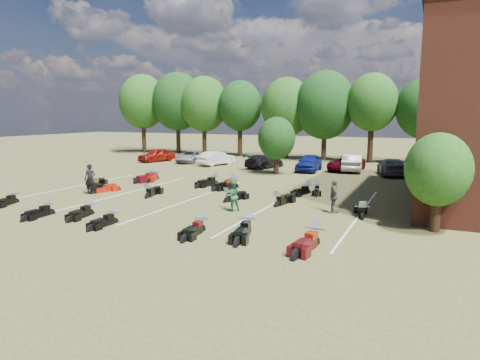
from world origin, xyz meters
The scene contains 36 objects.
ground centered at (0.00, 0.00, 0.00)m, with size 160.00×160.00×0.00m, color brown.
car_0 centered at (-17.28, 19.56, 0.72)m, with size 1.71×4.24×1.44m, color maroon.
car_1 centered at (-9.73, 19.21, 0.71)m, with size 1.51×4.34×1.43m, color silver.
car_2 centered at (-13.42, 20.34, 0.63)m, with size 2.11×4.57×1.27m, color gray.
car_3 centered at (-4.46, 19.07, 0.65)m, with size 1.83×4.49×1.30m, color black.
car_4 centered at (0.10, 18.51, 0.78)m, with size 1.83×4.55×1.55m, color navy.
car_5 centered at (3.70, 20.12, 0.79)m, with size 1.67×4.79×1.58m, color #A3A39F.
car_6 centered at (3.11, 20.25, 0.69)m, with size 2.27×4.93×1.37m, color #50040F.
car_7 centered at (7.21, 18.79, 0.72)m, with size 2.02×4.98×1.44m, color #3F3D43.
person_black centered at (-9.87, 1.66, 0.98)m, with size 0.72×0.47×1.96m, color black.
person_green centered at (0.63, 0.99, 0.82)m, with size 0.80×0.62×1.64m, color #25633A.
person_grey centered at (5.69, 2.74, 0.88)m, with size 1.04×0.43×1.77m, color #514C45.
motorcycle_0 centered at (-11.84, -2.34, 0.00)m, with size 0.66×2.06×1.15m, color black, non-canonical shape.
motorcycle_1 centered at (-7.60, -3.65, 0.00)m, with size 0.67×2.10×1.17m, color black, non-canonical shape.
motorcycle_2 centered at (-5.68, -2.87, 0.00)m, with size 0.68×2.14×1.19m, color black, non-canonical shape.
motorcycle_3 centered at (-3.39, -3.75, 0.00)m, with size 0.64×2.01×1.12m, color black, non-canonical shape.
motorcycle_4 centered at (3.12, -2.75, 0.00)m, with size 0.78×2.45×1.37m, color black, non-canonical shape.
motorcycle_5 centered at (1.13, -3.31, 0.00)m, with size 0.70×2.19×1.22m, color black, non-canonical shape.
motorcycle_6 centered at (6.21, -3.25, 0.00)m, with size 0.80×2.52×1.40m, color #3D080B, non-canonical shape.
motorcycle_7 centered at (-9.80, 1.87, 0.00)m, with size 0.73×2.29×1.28m, color #98190B, non-canonical shape.
motorcycle_8 centered at (-11.15, 3.19, 0.00)m, with size 0.81×2.53×1.41m, color black, non-canonical shape.
motorcycle_9 centered at (-5.71, 2.12, 0.00)m, with size 0.74×2.33×1.30m, color black, non-canonical shape.
motorcycle_11 centered at (2.47, 3.05, 0.00)m, with size 0.72×2.27×1.26m, color black, non-canonical shape.
motorcycle_12 centered at (-0.62, 2.98, 0.00)m, with size 0.70×2.19×1.22m, color black, non-canonical shape.
motorcycle_13 centered at (7.24, 2.05, 0.00)m, with size 0.72×2.25×1.26m, color black, non-canonical shape.
motorcycle_14 centered at (-9.64, 8.17, 0.00)m, with size 0.80×2.50×1.40m, color #3F0910, non-canonical shape.
motorcycle_15 centered at (-9.61, 8.65, 0.00)m, with size 0.73×2.29×1.28m, color maroon, non-canonical shape.
motorcycle_16 centered at (-4.18, 8.19, 0.00)m, with size 0.77×2.41×1.34m, color black, non-canonical shape.
motorcycle_17 centered at (-2.53, 7.56, 0.00)m, with size 0.76×2.40×1.34m, color black, non-canonical shape.
motorcycle_18 centered at (-2.26, 7.69, 0.00)m, with size 0.65×2.03×1.13m, color black, non-canonical shape.
motorcycle_19 centered at (3.43, 8.25, 0.00)m, with size 0.64×2.01×1.12m, color black, non-canonical shape.
motorcycle_20 centered at (2.97, 7.57, 0.00)m, with size 0.67×2.11×1.18m, color black, non-canonical shape.
tree_line centered at (-1.00, 29.00, 6.31)m, with size 56.00×6.00×9.79m.
young_tree_near_building centered at (10.50, 1.00, 2.75)m, with size 2.80×2.80×4.16m.
young_tree_midfield centered at (-2.00, 15.50, 3.09)m, with size 3.20×3.20×4.70m.
parking_lines centered at (-3.00, 3.00, 0.01)m, with size 20.10×14.00×0.01m.
Camera 1 is at (10.16, -19.29, 5.13)m, focal length 32.00 mm.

